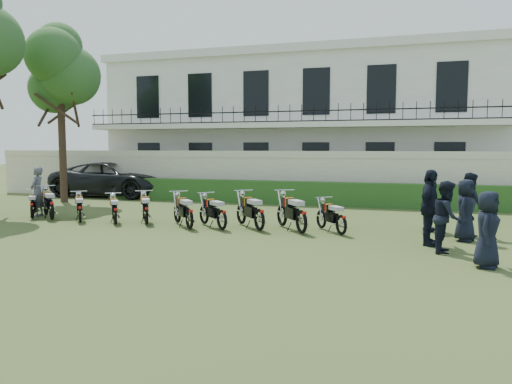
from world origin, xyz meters
TOP-DOWN VIEW (x-y plane):
  - ground at (0.00, 0.00)m, footprint 100.00×100.00m
  - perimeter_wall at (0.00, 8.00)m, footprint 30.00×0.35m
  - hedge at (1.00, 7.20)m, footprint 18.00×0.60m
  - building at (0.00, 13.96)m, footprint 20.40×9.60m
  - tree_west_near at (-8.96, 5.00)m, footprint 3.40×3.20m
  - motorcycle_0 at (-6.42, 0.13)m, footprint 1.11×1.46m
  - motorcycle_1 at (-5.57, 0.08)m, footprint 1.55×1.42m
  - motorcycle_2 at (-4.28, -0.13)m, footprint 1.15×1.43m
  - motorcycle_3 at (-2.97, -0.11)m, footprint 1.08×1.43m
  - motorcycle_4 at (-2.00, 0.13)m, footprint 1.10×1.59m
  - motorcycle_5 at (-0.34, -0.22)m, footprint 1.38×1.52m
  - motorcycle_6 at (0.63, -0.05)m, footprint 1.46×1.36m
  - motorcycle_7 at (1.74, 0.13)m, footprint 1.43×1.59m
  - motorcycle_8 at (3.02, 0.02)m, footprint 1.35×1.76m
  - motorcycle_9 at (4.12, 0.17)m, footprint 1.15×1.48m
  - suv at (-8.34, 7.92)m, footprint 6.22×2.99m
  - inspector at (-6.79, 0.83)m, footprint 0.60×0.75m
  - officer_0 at (7.49, -2.61)m, footprint 0.70×0.88m
  - officer_1 at (6.79, -1.29)m, footprint 0.73×0.89m
  - officer_2 at (6.42, -0.52)m, footprint 0.78×1.22m
  - officer_3 at (7.34, 0.39)m, footprint 0.76×0.93m
  - officer_4 at (7.54, 1.28)m, footprint 0.86×1.00m
  - officer_5 at (6.44, 1.72)m, footprint 0.57×1.04m

SIDE VIEW (x-z plane):
  - ground at x=0.00m, z-range 0.00..0.00m
  - motorcycle_3 at x=-2.97m, z-range -0.04..0.90m
  - motorcycle_2 at x=-4.28m, z-range -0.04..0.92m
  - motorcycle_0 at x=-6.42m, z-range -0.04..0.92m
  - motorcycle_9 at x=4.12m, z-range -0.04..0.94m
  - motorcycle_4 at x=-2.00m, z-range -0.04..0.97m
  - motorcycle_6 at x=0.63m, z-range -0.04..1.00m
  - motorcycle_5 at x=-0.34m, z-range -0.04..1.02m
  - hedge at x=1.00m, z-range 0.00..1.00m
  - motorcycle_1 at x=-5.57m, z-range -0.04..1.05m
  - motorcycle_7 at x=1.74m, z-range -0.04..1.07m
  - motorcycle_8 at x=3.02m, z-range -0.04..1.11m
  - officer_0 at x=7.49m, z-range 0.00..1.59m
  - officer_3 at x=7.34m, z-range 0.00..1.64m
  - officer_5 at x=6.44m, z-range 0.00..1.68m
  - officer_1 at x=6.79m, z-range 0.00..1.70m
  - suv at x=-8.34m, z-range 0.00..1.71m
  - inspector at x=-6.79m, z-range 0.00..1.78m
  - officer_4 at x=7.54m, z-range 0.00..1.78m
  - officer_2 at x=6.42m, z-range 0.00..1.92m
  - perimeter_wall at x=0.00m, z-range 0.02..2.32m
  - building at x=0.00m, z-range 0.01..7.41m
  - tree_west_near at x=-8.96m, z-range 1.94..9.84m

